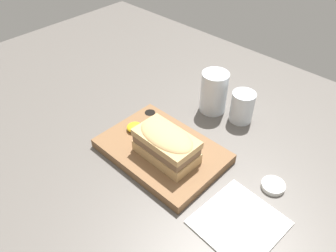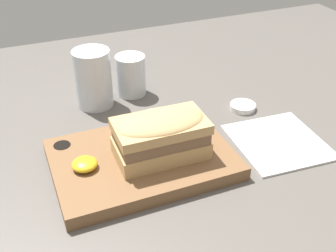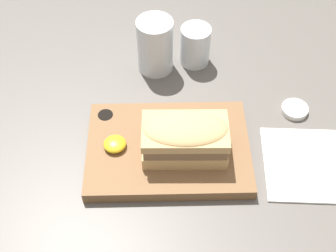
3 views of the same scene
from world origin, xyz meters
The scene contains 8 objects.
dining_table centered at (0.00, 0.00, 1.00)cm, with size 170.56×111.51×2.00cm.
serving_board centered at (0.51, -4.59, 3.16)cm, with size 28.69×20.11×2.37cm.
sandwich centered at (3.36, -6.01, 8.28)cm, with size 14.56×8.41×7.37cm.
mustard_dollop centered at (-8.75, -4.84, 5.11)cm, with size 3.97×3.97×1.59cm.
water_glass centered at (-1.55, 17.77, 7.06)cm, with size 7.30×7.30×11.67cm.
wine_glass centered at (6.69, 19.45, 5.82)cm, with size 6.18×6.18×8.47cm.
napkin centered at (24.90, -7.86, 2.20)cm, with size 16.01×16.58×0.40cm.
condiment_dish centered at (25.15, 4.69, 2.56)cm, with size 5.08×5.08×1.11cm.
Camera 2 is at (-16.20, -56.64, 45.21)cm, focal length 45.00 mm.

